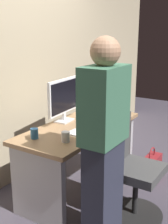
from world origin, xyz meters
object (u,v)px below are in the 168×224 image
(cell_phone, at_px, (116,115))
(cup_by_monitor, at_px, (34,134))
(desk, at_px, (80,145))
(office_chair, at_px, (130,172))
(monitor, at_px, (64,98))
(keyboard, at_px, (84,129))
(mouse, at_px, (99,121))
(book_stack, at_px, (93,109))
(cup_near_keyboard, at_px, (66,137))
(handbag, at_px, (151,167))
(person_at_desk, at_px, (104,143))

(cell_phone, bearing_deg, cup_by_monitor, 160.12)
(desk, distance_m, office_chair, 0.65)
(cup_by_monitor, height_order, cell_phone, cup_by_monitor)
(monitor, height_order, keyboard, monitor)
(mouse, distance_m, book_stack, 0.41)
(monitor, distance_m, book_stack, 0.52)
(monitor, bearing_deg, desk, -97.11)
(cell_phone, bearing_deg, monitor, 138.63)
(mouse, xyz_separation_m, cup_near_keyboard, (-0.64, -0.02, 0.03))
(office_chair, height_order, book_stack, office_chair)
(handbag, bearing_deg, office_chair, -174.45)
(desk, bearing_deg, person_at_desk, -133.80)
(cup_by_monitor, relative_size, book_stack, 0.45)
(person_at_desk, height_order, cell_phone, person_at_desk)
(handbag, bearing_deg, person_at_desk, -178.87)
(cup_near_keyboard, height_order, cell_phone, cup_near_keyboard)
(monitor, relative_size, keyboard, 1.26)
(office_chair, distance_m, book_stack, 1.05)
(person_at_desk, distance_m, mouse, 0.88)
(cup_by_monitor, bearing_deg, desk, -14.83)
(desk, height_order, handbag, desk)
(mouse, height_order, cup_by_monitor, cup_by_monitor)
(office_chair, relative_size, book_stack, 4.56)
(person_at_desk, height_order, keyboard, person_at_desk)
(book_stack, bearing_deg, desk, -164.28)
(person_at_desk, height_order, monitor, person_at_desk)
(monitor, xyz_separation_m, book_stack, (0.47, -0.08, -0.22))
(person_at_desk, bearing_deg, desk, 46.20)
(office_chair, bearing_deg, cup_by_monitor, 117.30)
(cup_near_keyboard, distance_m, book_stack, 0.99)
(cup_near_keyboard, relative_size, handbag, 0.25)
(desk, xyz_separation_m, cup_near_keyboard, (-0.45, -0.14, 0.26))
(desk, bearing_deg, book_stack, 15.72)
(keyboard, distance_m, book_stack, 0.65)
(keyboard, distance_m, cup_by_monitor, 0.50)
(cup_near_keyboard, xyz_separation_m, cell_phone, (0.97, -0.01, -0.04))
(book_stack, bearing_deg, keyboard, -157.02)
(mouse, bearing_deg, cup_near_keyboard, -178.02)
(office_chair, distance_m, cup_near_keyboard, 0.68)
(desk, bearing_deg, monitor, 82.89)
(person_at_desk, relative_size, cup_near_keyboard, 17.60)
(mouse, xyz_separation_m, cup_by_monitor, (-0.72, 0.26, 0.03))
(desk, height_order, cell_phone, cell_phone)
(desk, distance_m, mouse, 0.32)
(handbag, bearing_deg, book_stack, 102.50)
(office_chair, xyz_separation_m, mouse, (0.32, 0.51, 0.31))
(cup_near_keyboard, bearing_deg, desk, 17.82)
(keyboard, xyz_separation_m, cup_by_monitor, (-0.43, 0.25, 0.04))
(keyboard, height_order, book_stack, book_stack)
(monitor, height_order, handbag, monitor)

